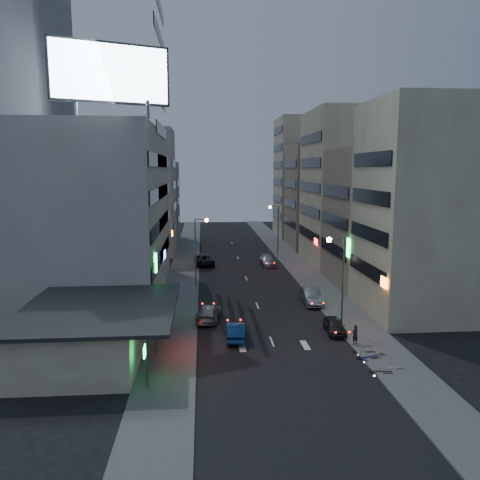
{
  "coord_description": "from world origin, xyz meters",
  "views": [
    {
      "loc": [
        -5.44,
        -31.58,
        13.72
      ],
      "look_at": [
        -1.24,
        20.51,
        5.78
      ],
      "focal_mm": 35.0,
      "sensor_mm": 36.0,
      "label": 1
    }
  ],
  "objects": [
    {
      "name": "food_court",
      "position": [
        -13.9,
        2.0,
        1.98
      ],
      "size": [
        11.0,
        13.0,
        3.88
      ],
      "color": "beige",
      "rests_on": "ground"
    },
    {
      "name": "scooter_blue",
      "position": [
        7.24,
        0.32,
        0.73
      ],
      "size": [
        1.1,
        2.11,
        1.23
      ],
      "primitive_type": null,
      "rotation": [
        0.0,
        0.0,
        1.79
      ],
      "color": "navy",
      "rests_on": "sidewalk_right"
    },
    {
      "name": "ground",
      "position": [
        0.0,
        0.0,
        0.0
      ],
      "size": [
        180.0,
        180.0,
        0.0
      ],
      "primitive_type": "plane",
      "color": "black",
      "rests_on": "ground"
    },
    {
      "name": "scooter_silver_a",
      "position": [
        8.22,
        -1.76,
        0.6
      ],
      "size": [
        0.66,
        1.62,
        0.97
      ],
      "primitive_type": null,
      "rotation": [
        0.0,
        0.0,
        1.65
      ],
      "color": "#B5B7BE",
      "rests_on": "sidewalk_right"
    },
    {
      "name": "person",
      "position": [
        6.35,
        2.6,
        0.9
      ],
      "size": [
        0.68,
        0.58,
        1.57
      ],
      "primitive_type": "imported",
      "rotation": [
        0.0,
        0.0,
        3.58
      ],
      "color": "black",
      "rests_on": "sidewalk_right"
    },
    {
      "name": "parked_car_right_near",
      "position": [
        5.58,
        5.59,
        0.64
      ],
      "size": [
        1.73,
        3.82,
        1.27
      ],
      "primitive_type": "imported",
      "rotation": [
        0.0,
        0.0,
        -0.06
      ],
      "color": "#2C2B31",
      "rests_on": "ground"
    },
    {
      "name": "street_lamp_left",
      "position": [
        -5.9,
        22.0,
        5.36
      ],
      "size": [
        1.6,
        0.44,
        8.02
      ],
      "color": "#595B60",
      "rests_on": "sidewalk_left"
    },
    {
      "name": "shophouse_far",
      "position": [
        15.0,
        35.0,
        11.0
      ],
      "size": [
        10.0,
        14.0,
        22.0
      ],
      "primitive_type": "cube",
      "color": "beige",
      "rests_on": "ground"
    },
    {
      "name": "parked_car_left",
      "position": [
        -5.28,
        35.13,
        0.8
      ],
      "size": [
        3.01,
        5.89,
        1.59
      ],
      "primitive_type": "imported",
      "rotation": [
        0.0,
        0.0,
        3.21
      ],
      "color": "#25252A",
      "rests_on": "ground"
    },
    {
      "name": "parked_car_right_far",
      "position": [
        3.84,
        33.79,
        0.69
      ],
      "size": [
        2.15,
        4.86,
        1.39
      ],
      "primitive_type": "imported",
      "rotation": [
        0.0,
        0.0,
        0.04
      ],
      "color": "#989BA0",
      "rests_on": "ground"
    },
    {
      "name": "road_car_blue",
      "position": [
        -2.83,
        4.72,
        0.68
      ],
      "size": [
        1.75,
        4.23,
        1.36
      ],
      "primitive_type": "imported",
      "rotation": [
        0.0,
        0.0,
        3.07
      ],
      "color": "navy",
      "rests_on": "ground"
    },
    {
      "name": "far_right_a",
      "position": [
        15.5,
        50.0,
        9.0
      ],
      "size": [
        11.0,
        12.0,
        18.0
      ],
      "primitive_type": "cube",
      "color": "gray",
      "rests_on": "ground"
    },
    {
      "name": "scooter_black_b",
      "position": [
        7.86,
        0.76,
        0.64
      ],
      "size": [
        1.22,
        1.77,
        1.03
      ],
      "primitive_type": null,
      "rotation": [
        0.0,
        0.0,
        2.0
      ],
      "color": "black",
      "rests_on": "sidewalk_right"
    },
    {
      "name": "shophouse_mid",
      "position": [
        15.5,
        22.0,
        8.0
      ],
      "size": [
        11.0,
        12.0,
        16.0
      ],
      "primitive_type": "cube",
      "color": "gray",
      "rests_on": "ground"
    },
    {
      "name": "sidewalk_right",
      "position": [
        8.0,
        30.0,
        0.06
      ],
      "size": [
        4.0,
        120.0,
        0.12
      ],
      "primitive_type": "cube",
      "color": "#4C4C4F",
      "rests_on": "ground"
    },
    {
      "name": "white_building",
      "position": [
        -17.0,
        20.0,
        9.0
      ],
      "size": [
        14.0,
        24.0,
        18.0
      ],
      "primitive_type": "cube",
      "color": "#AFAFAA",
      "rests_on": "ground"
    },
    {
      "name": "grey_tower",
      "position": [
        -26.0,
        23.0,
        17.0
      ],
      "size": [
        10.0,
        14.0,
        34.0
      ],
      "primitive_type": "cube",
      "color": "gray",
      "rests_on": "ground"
    },
    {
      "name": "scooter_silver_b",
      "position": [
        7.34,
        1.38,
        0.7
      ],
      "size": [
        0.7,
        1.92,
        1.16
      ],
      "primitive_type": null,
      "rotation": [
        0.0,
        0.0,
        1.61
      ],
      "color": "#AEB2B6",
      "rests_on": "sidewalk_right"
    },
    {
      "name": "scooter_black_a",
      "position": [
        7.24,
        -2.41,
        0.67
      ],
      "size": [
        0.83,
        1.88,
        1.11
      ],
      "primitive_type": null,
      "rotation": [
        0.0,
        0.0,
        1.44
      ],
      "color": "black",
      "rests_on": "sidewalk_right"
    },
    {
      "name": "billboard",
      "position": [
        -12.99,
        9.97,
        21.66
      ],
      "size": [
        9.52,
        3.75,
        6.2
      ],
      "rotation": [
        0.0,
        0.0,
        0.35
      ],
      "color": "#595B60",
      "rests_on": "white_building"
    },
    {
      "name": "street_lamp_right_far",
      "position": [
        5.9,
        40.0,
        5.36
      ],
      "size": [
        1.6,
        0.44,
        8.02
      ],
      "color": "#595B60",
      "rests_on": "sidewalk_right"
    },
    {
      "name": "far_left_a",
      "position": [
        -15.5,
        45.0,
        10.0
      ],
      "size": [
        11.0,
        10.0,
        20.0
      ],
      "primitive_type": "cube",
      "color": "#AFAFAA",
      "rests_on": "ground"
    },
    {
      "name": "road_car_silver",
      "position": [
        -5.0,
        9.83,
        0.71
      ],
      "size": [
        2.72,
        5.13,
        1.42
      ],
      "primitive_type": "imported",
      "rotation": [
        0.0,
        0.0,
        2.99
      ],
      "color": "gray",
      "rests_on": "ground"
    },
    {
      "name": "sidewalk_left",
      "position": [
        -8.0,
        30.0,
        0.06
      ],
      "size": [
        4.0,
        120.0,
        0.12
      ],
      "primitive_type": "cube",
      "color": "#4C4C4F",
      "rests_on": "ground"
    },
    {
      "name": "shophouse_near",
      "position": [
        15.0,
        10.5,
        10.0
      ],
      "size": [
        10.0,
        11.0,
        20.0
      ],
      "primitive_type": "cube",
      "color": "beige",
      "rests_on": "ground"
    },
    {
      "name": "parked_car_right_mid",
      "position": [
        5.6,
        14.29,
        0.78
      ],
      "size": [
        1.75,
        4.77,
        1.56
      ],
      "primitive_type": "imported",
      "rotation": [
        0.0,
        0.0,
        -0.02
      ],
      "color": "gray",
      "rests_on": "ground"
    },
    {
      "name": "far_left_b",
      "position": [
        -16.0,
        58.0,
        7.5
      ],
      "size": [
        12.0,
        10.0,
        15.0
      ],
      "primitive_type": "cube",
      "color": "gray",
      "rests_on": "ground"
    },
    {
      "name": "street_lamp_right_near",
      "position": [
        5.9,
        6.0,
        5.36
      ],
      "size": [
        1.6,
        0.44,
        8.02
      ],
      "color": "#595B60",
      "rests_on": "sidewalk_right"
    },
    {
      "name": "far_right_b",
      "position": [
        16.0,
        64.0,
        12.0
      ],
      "size": [
        12.0,
        12.0,
        24.0
      ],
      "primitive_type": "cube",
      "color": "beige",
      "rests_on": "ground"
    }
  ]
}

